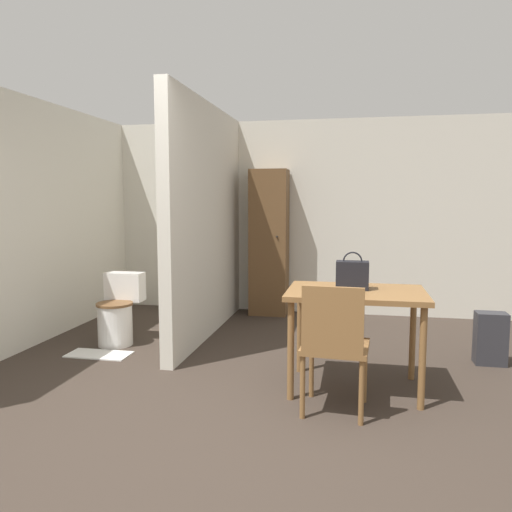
{
  "coord_description": "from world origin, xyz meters",
  "views": [
    {
      "loc": [
        0.88,
        -2.76,
        1.48
      ],
      "look_at": [
        0.0,
        1.62,
        0.98
      ],
      "focal_mm": 35.0,
      "sensor_mm": 36.0,
      "label": 1
    }
  ],
  "objects": [
    {
      "name": "ground_plane",
      "position": [
        0.0,
        0.0,
        0.0
      ],
      "size": [
        16.0,
        16.0,
        0.0
      ],
      "primitive_type": "plane",
      "color": "#382D26"
    },
    {
      "name": "dining_table",
      "position": [
        0.89,
        1.11,
        0.69
      ],
      "size": [
        1.05,
        0.74,
        0.78
      ],
      "color": "brown",
      "rests_on": "ground_plane"
    },
    {
      "name": "wooden_cabinet",
      "position": [
        -0.21,
        3.55,
        0.93
      ],
      "size": [
        0.48,
        0.37,
        1.86
      ],
      "color": "brown",
      "rests_on": "ground_plane"
    },
    {
      "name": "toilet",
      "position": [
        -1.51,
        1.91,
        0.32
      ],
      "size": [
        0.4,
        0.52,
        0.71
      ],
      "color": "white",
      "rests_on": "ground_plane"
    },
    {
      "name": "bath_mat",
      "position": [
        -1.51,
        1.5,
        0.01
      ],
      "size": [
        0.6,
        0.28,
        0.01
      ],
      "color": "silver",
      "rests_on": "ground_plane"
    },
    {
      "name": "wooden_chair",
      "position": [
        0.75,
        0.6,
        0.51
      ],
      "size": [
        0.48,
        0.48,
        0.92
      ],
      "rotation": [
        0.0,
        0.0,
        -0.07
      ],
      "color": "brown",
      "rests_on": "ground_plane"
    },
    {
      "name": "wall_left",
      "position": [
        -2.36,
        1.87,
        1.25
      ],
      "size": [
        0.12,
        4.74,
        2.5
      ],
      "color": "beige",
      "rests_on": "ground_plane"
    },
    {
      "name": "wall_back",
      "position": [
        0.0,
        3.8,
        1.25
      ],
      "size": [
        5.61,
        0.12,
        2.5
      ],
      "color": "beige",
      "rests_on": "ground_plane"
    },
    {
      "name": "space_heater",
      "position": [
        2.09,
        1.95,
        0.24
      ],
      "size": [
        0.27,
        0.18,
        0.47
      ],
      "color": "#2D2D33",
      "rests_on": "ground_plane"
    },
    {
      "name": "partition_wall",
      "position": [
        -0.71,
        2.48,
        1.25
      ],
      "size": [
        0.12,
        2.52,
        2.5
      ],
      "color": "beige",
      "rests_on": "ground_plane"
    },
    {
      "name": "handbag",
      "position": [
        0.86,
        1.15,
        0.9
      ],
      "size": [
        0.25,
        0.14,
        0.29
      ],
      "color": "black",
      "rests_on": "dining_table"
    }
  ]
}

